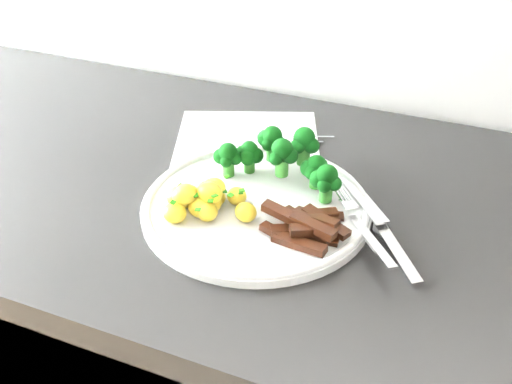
% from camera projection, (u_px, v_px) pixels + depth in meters
% --- Properties ---
extents(recipe_paper, '(0.33, 0.38, 0.00)m').
position_uv_depth(recipe_paper, '(246.00, 159.00, 0.91)').
color(recipe_paper, white).
rests_on(recipe_paper, counter).
extents(plate, '(0.31, 0.31, 0.02)m').
position_uv_depth(plate, '(256.00, 205.00, 0.79)').
color(plate, white).
rests_on(plate, counter).
extents(broccoli, '(0.19, 0.11, 0.07)m').
position_uv_depth(broccoli, '(284.00, 156.00, 0.83)').
color(broccoli, '#286A21').
rests_on(broccoli, plate).
extents(potatoes, '(0.12, 0.09, 0.05)m').
position_uv_depth(potatoes, '(202.00, 200.00, 0.77)').
color(potatoes, yellow).
rests_on(potatoes, plate).
extents(beef_strips, '(0.12, 0.10, 0.03)m').
position_uv_depth(beef_strips, '(306.00, 225.00, 0.73)').
color(beef_strips, black).
rests_on(beef_strips, plate).
extents(fork, '(0.12, 0.15, 0.02)m').
position_uv_depth(fork, '(363.00, 227.00, 0.74)').
color(fork, silver).
rests_on(fork, plate).
extents(knife, '(0.15, 0.19, 0.02)m').
position_uv_depth(knife, '(386.00, 237.00, 0.74)').
color(knife, silver).
rests_on(knife, plate).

